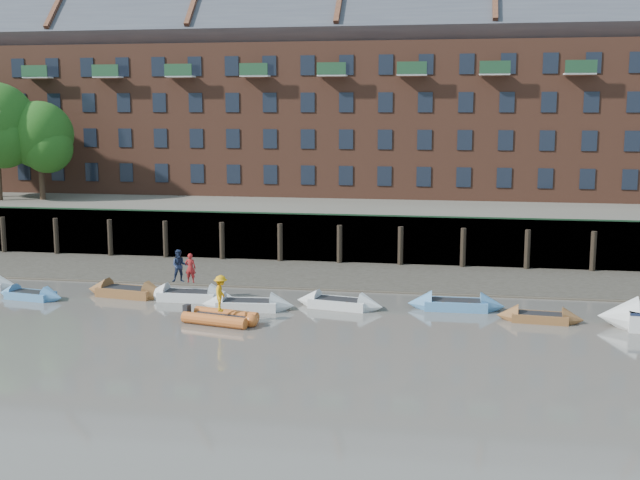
% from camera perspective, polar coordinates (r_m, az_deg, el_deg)
% --- Properties ---
extents(ground, '(220.00, 220.00, 0.00)m').
position_cam_1_polar(ground, '(32.66, -7.70, -8.82)').
color(ground, '#615C55').
rests_on(ground, ground).
extents(foreshore, '(110.00, 8.00, 0.50)m').
position_cam_1_polar(foreshore, '(49.56, -1.52, -2.47)').
color(foreshore, '#3D382F').
rests_on(foreshore, ground).
extents(mud_band, '(110.00, 1.60, 0.10)m').
position_cam_1_polar(mud_band, '(46.30, -2.34, -3.32)').
color(mud_band, '#4C4336').
rests_on(mud_band, ground).
extents(river_wall, '(110.00, 1.23, 3.30)m').
position_cam_1_polar(river_wall, '(53.50, -0.62, 0.15)').
color(river_wall, '#2D2A26').
rests_on(river_wall, ground).
extents(bank_terrace, '(110.00, 28.00, 3.20)m').
position_cam_1_polar(bank_terrace, '(66.81, 1.46, 1.99)').
color(bank_terrace, '#5E594D').
rests_on(bank_terrace, ground).
extents(apartment_terrace, '(80.60, 15.56, 20.98)m').
position_cam_1_polar(apartment_terrace, '(67.30, 1.62, 11.62)').
color(apartment_terrace, brown).
rests_on(apartment_terrace, bank_terrace).
extents(rowboat_1, '(4.15, 1.83, 1.16)m').
position_cam_1_polar(rowboat_1, '(45.96, -19.89, -3.71)').
color(rowboat_1, '#4D85B7').
rests_on(rowboat_1, ground).
extents(rowboat_2, '(5.10, 2.19, 1.43)m').
position_cam_1_polar(rowboat_2, '(45.04, -13.55, -3.60)').
color(rowboat_2, brown).
rests_on(rowboat_2, ground).
extents(rowboat_3, '(4.90, 1.48, 1.42)m').
position_cam_1_polar(rowboat_3, '(43.52, -9.31, -3.92)').
color(rowboat_3, silver).
rests_on(rowboat_3, ground).
extents(rowboat_4, '(4.87, 1.76, 1.39)m').
position_cam_1_polar(rowboat_4, '(41.14, -5.16, -4.61)').
color(rowboat_4, silver).
rests_on(rowboat_4, ground).
extents(rowboat_5, '(4.84, 2.23, 1.35)m').
position_cam_1_polar(rowboat_5, '(41.32, 1.37, -4.52)').
color(rowboat_5, silver).
rests_on(rowboat_5, ground).
extents(rowboat_6, '(4.92, 1.50, 1.42)m').
position_cam_1_polar(rowboat_6, '(41.56, 9.64, -4.56)').
color(rowboat_6, '#4D85B7').
rests_on(rowboat_6, ground).
extents(rowboat_7, '(4.17, 1.52, 1.18)m').
position_cam_1_polar(rowboat_7, '(40.11, 15.37, -5.33)').
color(rowboat_7, brown).
rests_on(rowboat_7, ground).
extents(rib_tender, '(3.76, 2.42, 0.63)m').
position_cam_1_polar(rib_tender, '(38.66, -6.91, -5.51)').
color(rib_tender, '#C95F22').
rests_on(rib_tender, ground).
extents(person_rower_a, '(0.59, 0.40, 1.59)m').
position_cam_1_polar(person_rower_a, '(43.24, -9.20, -1.97)').
color(person_rower_a, maroon).
rests_on(person_rower_a, rowboat_3).
extents(person_rower_b, '(1.02, 0.90, 1.76)m').
position_cam_1_polar(person_rower_b, '(43.46, -9.96, -1.82)').
color(person_rower_b, '#19233F').
rests_on(person_rower_b, rowboat_3).
extents(person_rib_crew, '(0.79, 1.20, 1.74)m').
position_cam_1_polar(person_rib_crew, '(38.41, -7.07, -3.79)').
color(person_rib_crew, orange).
rests_on(person_rib_crew, rib_tender).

